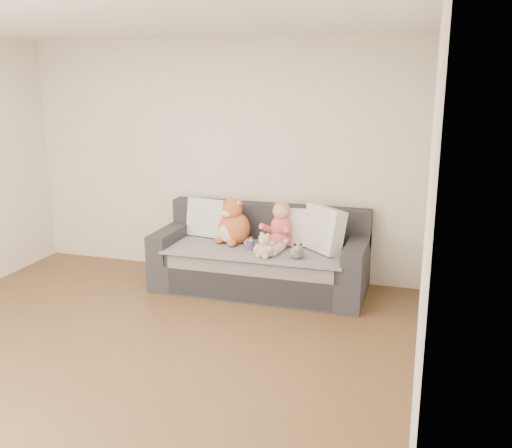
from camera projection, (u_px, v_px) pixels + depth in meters
The scene contains 10 objects.
room_shell at pixel (125, 194), 4.42m from camera, with size 5.00×5.00×5.00m.
sofa at pixel (261, 260), 6.01m from camera, with size 2.20×0.94×0.85m.
cushion_left at pixel (207, 218), 6.28m from camera, with size 0.48×0.28×0.43m.
cushion_right_back at pixel (301, 227), 5.92m from camera, with size 0.45×0.25×0.41m.
cushion_right_front at pixel (323, 229), 5.73m from camera, with size 0.51×0.50×0.47m.
toddler at pixel (279, 229), 5.83m from camera, with size 0.34×0.50×0.49m.
plush_cat at pixel (233, 225), 6.02m from camera, with size 0.40×0.37×0.52m.
teddy_bear at pixel (264, 248), 5.53m from camera, with size 0.19×0.16×0.26m.
plush_cow at pixel (297, 252), 5.52m from camera, with size 0.14×0.21×0.17m.
sippy_cup at pixel (251, 244), 5.80m from camera, with size 0.11×0.09×0.13m.
Camera 1 is at (2.23, -3.44, 2.18)m, focal length 40.00 mm.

